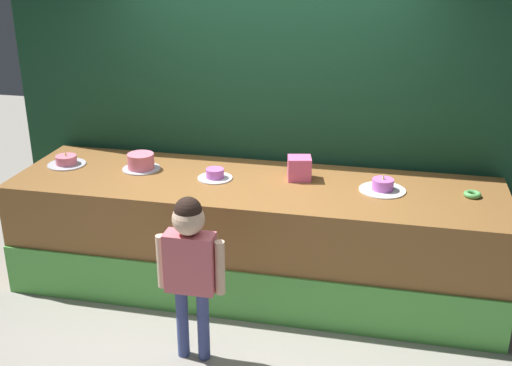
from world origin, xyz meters
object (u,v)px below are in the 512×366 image
pink_box (299,168)px  cake_far_left (66,161)px  child_figure (190,257)px  cake_far_right (383,186)px  donut (472,194)px  cake_center_right (215,175)px  cake_center_left (141,162)px

pink_box → cake_far_left: pink_box is taller
child_figure → cake_far_right: size_ratio=3.39×
child_figure → pink_box: 1.31m
donut → cake_center_right: bearing=-178.4°
donut → cake_far_right: 0.65m
child_figure → cake_far_right: child_figure is taller
donut → cake_far_right: (-0.65, -0.02, 0.02)m
cake_center_left → cake_far_left: bearing=-176.8°
pink_box → cake_center_right: size_ratio=0.66×
pink_box → donut: bearing=-3.6°
cake_center_right → cake_far_left: bearing=178.3°
donut → cake_center_left: (-2.60, 0.02, 0.04)m
cake_far_left → cake_center_right: cake_far_left is taller
child_figure → donut: child_figure is taller
donut → cake_far_left: size_ratio=0.40×
cake_far_left → cake_center_left: 0.65m
cake_far_left → cake_far_right: (2.60, -0.01, 0.00)m
cake_center_left → cake_far_right: size_ratio=0.89×
pink_box → cake_center_left: size_ratio=0.58×
child_figure → cake_center_right: size_ratio=4.29×
pink_box → child_figure: bearing=-114.0°
donut → cake_center_right: cake_center_right is taller
pink_box → cake_far_right: bearing=-9.2°
pink_box → cake_far_left: size_ratio=0.58×
child_figure → donut: size_ratio=9.35×
child_figure → donut: (1.83, 1.10, 0.16)m
child_figure → cake_center_left: (-0.78, 1.12, 0.20)m
child_figure → cake_far_left: child_figure is taller
donut → cake_center_right: size_ratio=0.46×
cake_far_right → cake_far_left: bearing=179.8°
cake_center_right → cake_far_right: cake_far_right is taller
cake_center_right → cake_center_left: bearing=173.4°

